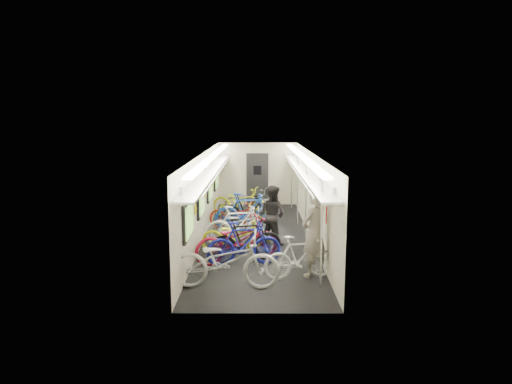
{
  "coord_description": "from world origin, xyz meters",
  "views": [
    {
      "loc": [
        -0.01,
        -12.49,
        3.39
      ],
      "look_at": [
        -0.04,
        1.0,
        1.15
      ],
      "focal_mm": 32.0,
      "sensor_mm": 36.0,
      "label": 1
    }
  ],
  "objects_px": {
    "passenger_near": "(314,234)",
    "passenger_mid": "(272,215)",
    "bicycle_1": "(244,244)",
    "bicycle_0": "(225,261)",
    "backpack": "(332,215)"
  },
  "relations": [
    {
      "from": "bicycle_0",
      "to": "passenger_mid",
      "type": "distance_m",
      "value": 3.39
    },
    {
      "from": "passenger_near",
      "to": "passenger_mid",
      "type": "relative_size",
      "value": 1.17
    },
    {
      "from": "passenger_mid",
      "to": "backpack",
      "type": "xyz_separation_m",
      "value": [
        1.23,
        -2.25,
        0.48
      ]
    },
    {
      "from": "bicycle_0",
      "to": "passenger_near",
      "type": "bearing_deg",
      "value": -65.89
    },
    {
      "from": "bicycle_0",
      "to": "backpack",
      "type": "distance_m",
      "value": 2.56
    },
    {
      "from": "passenger_near",
      "to": "bicycle_0",
      "type": "bearing_deg",
      "value": -19.07
    },
    {
      "from": "passenger_mid",
      "to": "backpack",
      "type": "distance_m",
      "value": 2.6
    },
    {
      "from": "bicycle_1",
      "to": "passenger_near",
      "type": "height_order",
      "value": "passenger_near"
    },
    {
      "from": "passenger_near",
      "to": "passenger_mid",
      "type": "xyz_separation_m",
      "value": [
        -0.81,
        2.5,
        -0.14
      ]
    },
    {
      "from": "bicycle_0",
      "to": "bicycle_1",
      "type": "height_order",
      "value": "bicycle_0"
    },
    {
      "from": "passenger_mid",
      "to": "bicycle_0",
      "type": "bearing_deg",
      "value": 107.66
    },
    {
      "from": "bicycle_0",
      "to": "passenger_near",
      "type": "xyz_separation_m",
      "value": [
        1.84,
        0.73,
        0.37
      ]
    },
    {
      "from": "passenger_mid",
      "to": "backpack",
      "type": "height_order",
      "value": "passenger_mid"
    },
    {
      "from": "passenger_mid",
      "to": "backpack",
      "type": "relative_size",
      "value": 4.2
    },
    {
      "from": "passenger_near",
      "to": "passenger_mid",
      "type": "distance_m",
      "value": 2.63
    }
  ]
}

